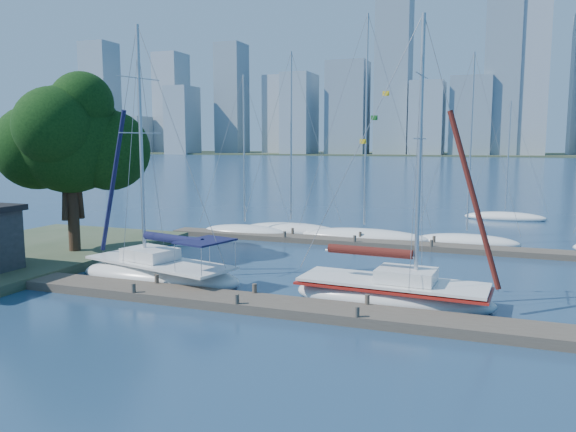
% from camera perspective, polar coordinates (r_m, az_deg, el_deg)
% --- Properties ---
extents(ground, '(700.00, 700.00, 0.00)m').
position_cam_1_polar(ground, '(24.13, -4.28, -9.23)').
color(ground, navy).
rests_on(ground, ground).
extents(near_dock, '(26.00, 2.00, 0.40)m').
position_cam_1_polar(near_dock, '(24.07, -4.29, -8.77)').
color(near_dock, '#463D33').
rests_on(near_dock, ground).
extents(far_dock, '(30.00, 1.80, 0.36)m').
position_cam_1_polar(far_dock, '(38.37, 8.52, -2.74)').
color(far_dock, '#463D33').
rests_on(far_dock, ground).
extents(shore, '(12.00, 22.00, 0.50)m').
position_cam_1_polar(shore, '(36.50, -27.23, -3.91)').
color(shore, '#38472D').
rests_on(shore, ground).
extents(far_shore, '(800.00, 100.00, 1.50)m').
position_cam_1_polar(far_shore, '(341.19, 18.88, 5.89)').
color(far_shore, '#38472D').
rests_on(far_shore, ground).
extents(tree, '(8.47, 7.71, 10.91)m').
position_cam_1_polar(tree, '(35.43, -21.28, 7.51)').
color(tree, black).
rests_on(tree, ground).
extents(sailboat_navy, '(9.30, 5.03, 13.22)m').
position_cam_1_polar(sailboat_navy, '(28.84, -12.98, -4.60)').
color(sailboat_navy, white).
rests_on(sailboat_navy, ground).
extents(sailboat_maroon, '(8.78, 3.38, 12.66)m').
position_cam_1_polar(sailboat_maroon, '(24.77, 10.58, -6.60)').
color(sailboat_maroon, white).
rests_on(sailboat_maroon, ground).
extents(bg_boat_0, '(7.14, 4.49, 12.20)m').
position_cam_1_polar(bg_boat_0, '(42.43, -4.40, -1.58)').
color(bg_boat_0, white).
rests_on(bg_boat_0, ground).
extents(bg_boat_1, '(7.87, 2.47, 13.97)m').
position_cam_1_polar(bg_boat_1, '(42.96, 0.31, -1.42)').
color(bg_boat_1, white).
rests_on(bg_boat_1, ground).
extents(bg_boat_2, '(9.59, 4.21, 16.05)m').
position_cam_1_polar(bg_boat_2, '(40.39, 7.73, -2.04)').
color(bg_boat_2, white).
rests_on(bg_boat_2, ground).
extents(bg_boat_3, '(7.29, 3.99, 13.16)m').
position_cam_1_polar(bg_boat_3, '(40.12, 17.69, -2.44)').
color(bg_boat_3, white).
rests_on(bg_boat_3, ground).
extents(bg_boat_7, '(7.21, 2.89, 10.88)m').
position_cam_1_polar(bg_boat_7, '(54.51, 21.19, -0.10)').
color(bg_boat_7, white).
rests_on(bg_boat_7, ground).
extents(skyline, '(503.57, 51.31, 111.19)m').
position_cam_1_polar(skyline, '(312.90, 23.26, 12.00)').
color(skyline, gray).
rests_on(skyline, ground).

